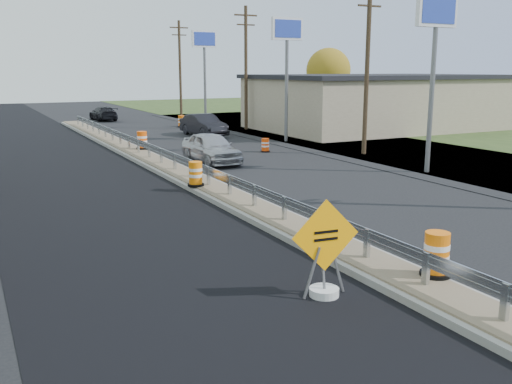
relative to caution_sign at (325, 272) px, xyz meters
name	(u,v)px	position (x,y,z in m)	size (l,w,h in m)	color
ground	(254,212)	(1.98, 7.12, -0.53)	(140.00, 140.00, 0.00)	black
milled_overlay	(68,175)	(-2.42, 17.12, -0.53)	(7.20, 120.00, 0.01)	black
median	(175,172)	(1.98, 15.12, -0.42)	(1.60, 55.00, 0.23)	gray
guardrail	(168,155)	(1.98, 16.12, 0.19)	(0.10, 46.15, 0.72)	silver
retail_building_near	(375,102)	(22.97, 27.12, 1.62)	(18.50, 12.50, 4.27)	tan
pylon_sign_south	(436,28)	(12.48, 10.12, 5.94)	(2.20, 0.30, 7.90)	slate
pylon_sign_mid	(287,41)	(12.48, 23.12, 5.94)	(2.20, 0.30, 7.90)	slate
pylon_sign_north	(204,48)	(12.48, 37.12, 5.94)	(2.20, 0.30, 7.90)	slate
utility_pole_smid	(367,65)	(13.48, 16.12, 4.40)	(1.90, 0.26, 9.40)	#473523
utility_pole_nmid	(246,66)	(13.48, 31.12, 4.40)	(1.90, 0.26, 9.40)	#473523
utility_pole_north	(180,67)	(13.48, 46.12, 4.40)	(1.90, 0.26, 9.40)	#473523
tree_far_yellow	(328,71)	(27.98, 41.12, 4.00)	(4.62, 4.62, 6.86)	#473523
caution_sign	(325,272)	(0.00, 0.00, 0.00)	(1.52, 0.64, 2.10)	white
barrel_median_near	(436,255)	(2.53, -0.61, 0.17)	(0.68, 0.68, 0.99)	black
barrel_median_mid	(196,174)	(1.43, 11.10, 0.15)	(0.65, 0.65, 0.95)	black
barrel_median_far	(142,141)	(2.53, 22.28, 0.18)	(0.69, 0.69, 1.01)	black
barrel_shoulder_near	(265,145)	(8.98, 19.47, -0.16)	(0.53, 0.53, 0.78)	black
barrel_shoulder_far	(181,121)	(9.64, 35.46, -0.08)	(0.65, 0.65, 0.95)	black
car_silver	(211,148)	(4.70, 17.31, 0.24)	(1.82, 4.53, 1.54)	#B6B5BA
car_dark_mid	(204,125)	(8.86, 28.62, 0.24)	(1.64, 4.70, 1.55)	black
car_dark_far	(103,113)	(5.30, 44.70, 0.11)	(1.80, 4.42, 1.28)	black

